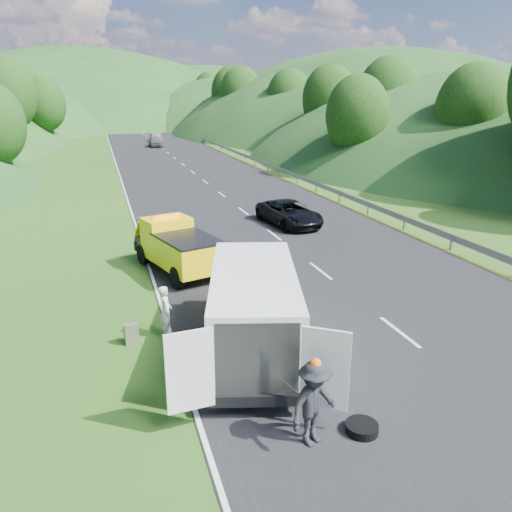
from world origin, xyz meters
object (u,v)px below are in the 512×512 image
object	(u,v)px
child	(232,347)
suitcase	(131,334)
woman	(167,336)
worker	(312,443)
passing_suv	(289,225)
white_van	(254,307)
tow_truck	(177,246)
spare_tire	(361,433)

from	to	relation	value
child	suitcase	size ratio (longest dim) A/B	1.63
woman	worker	xyz separation A→B (m)	(2.31, -5.91, 0.00)
child	woman	bearing A→B (deg)	166.42
child	suitcase	bearing A→B (deg)	-179.21
suitcase	passing_suv	distance (m)	15.49
woman	child	size ratio (longest dim) A/B	1.57
white_van	woman	distance (m)	3.20
tow_truck	woman	bearing A→B (deg)	-118.29
white_van	child	world-z (taller)	white_van
suitcase	spare_tire	world-z (taller)	suitcase
woman	worker	size ratio (longest dim) A/B	0.85
tow_truck	suitcase	world-z (taller)	tow_truck
woman	passing_suv	size ratio (longest dim) A/B	0.33
tow_truck	worker	xyz separation A→B (m)	(1.05, -11.84, -1.10)
tow_truck	woman	distance (m)	6.16
white_van	spare_tire	size ratio (longest dim) A/B	10.45
tow_truck	passing_suv	size ratio (longest dim) A/B	1.12
woman	worker	distance (m)	6.34
spare_tire	passing_suv	xyz separation A→B (m)	(5.08, 17.87, 0.00)
worker	passing_suv	bearing A→B (deg)	45.79
suitcase	spare_tire	size ratio (longest dim) A/B	0.88
child	suitcase	distance (m)	3.03
passing_suv	spare_tire	bearing A→B (deg)	-114.09
white_van	spare_tire	world-z (taller)	white_van
white_van	worker	world-z (taller)	white_van
worker	spare_tire	size ratio (longest dim) A/B	2.62
worker	suitcase	world-z (taller)	worker
tow_truck	spare_tire	world-z (taller)	tow_truck
woman	passing_suv	xyz separation A→B (m)	(8.57, 11.96, 0.00)
suitcase	passing_suv	bearing A→B (deg)	51.54
tow_truck	white_van	xyz separation A→B (m)	(1.01, -7.67, 0.33)
white_van	spare_tire	xyz separation A→B (m)	(1.21, -4.17, -1.43)
woman	worker	bearing A→B (deg)	-159.40
tow_truck	woman	world-z (taller)	tow_truck
white_van	spare_tire	bearing A→B (deg)	-58.21
woman	spare_tire	xyz separation A→B (m)	(3.48, -5.91, 0.00)
child	suitcase	xyz separation A→B (m)	(-2.82, 1.07, 0.32)
white_van	passing_suv	xyz separation A→B (m)	(6.29, 13.70, -1.43)
suitcase	tow_truck	bearing A→B (deg)	69.13
tow_truck	passing_suv	bearing A→B (deg)	23.22
passing_suv	woman	bearing A→B (deg)	-133.83
tow_truck	white_van	bearing A→B (deg)	-98.79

